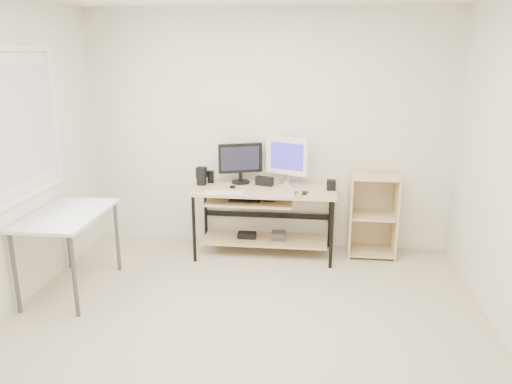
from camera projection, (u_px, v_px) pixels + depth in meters
The scene contains 16 objects.
room at pixel (224, 171), 3.60m from camera, with size 4.01×4.01×2.62m.
desk at pixel (262, 207), 5.34m from camera, with size 1.50×0.65×0.75m.
side_table at pixel (67, 222), 4.48m from camera, with size 0.60×1.00×0.75m.
shelf_unit at pixel (372, 214), 5.39m from camera, with size 0.50×0.40×0.90m.
black_monitor at pixel (240, 161), 5.41m from camera, with size 0.47×0.21×0.44m.
white_imac at pixel (287, 157), 5.35m from camera, with size 0.46×0.23×0.52m.
keyboard at pixel (224, 193), 5.09m from camera, with size 0.41×0.11×0.01m, color white.
mouse at pixel (299, 190), 5.15m from camera, with size 0.07×0.11×0.04m, color #B5B5BA.
center_speaker at pixel (264, 181), 5.38m from camera, with size 0.19×0.08×0.09m, color black.
speaker_left at pixel (202, 176), 5.38m from camera, with size 0.11×0.11×0.19m.
speaker_right at pixel (331, 185), 5.20m from camera, with size 0.09×0.09×0.10m, color black.
audio_controller at pixel (211, 177), 5.47m from camera, with size 0.07×0.04×0.14m, color black.
volume_puck at pixel (233, 187), 5.28m from camera, with size 0.06×0.06×0.02m, color black.
smartphone at pixel (304, 193), 5.08m from camera, with size 0.06×0.12×0.01m, color black.
coaster at pixel (298, 196), 4.98m from camera, with size 0.10×0.10×0.01m, color olive.
drinking_glass at pixel (299, 188), 4.96m from camera, with size 0.07×0.07×0.15m, color white.
Camera 1 is at (0.51, -3.41, 2.15)m, focal length 35.00 mm.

